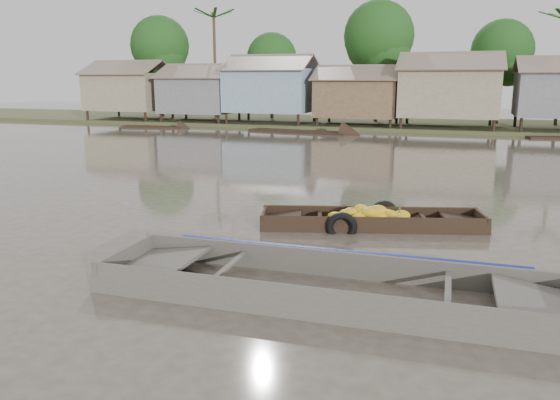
% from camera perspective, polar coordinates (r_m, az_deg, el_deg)
% --- Properties ---
extents(ground, '(120.00, 120.00, 0.00)m').
position_cam_1_polar(ground, '(11.80, 1.21, -5.48)').
color(ground, '#4B4239').
rests_on(ground, ground).
extents(riverbank, '(120.00, 12.47, 10.22)m').
position_cam_1_polar(riverbank, '(42.60, 18.06, 11.29)').
color(riverbank, '#384723').
rests_on(riverbank, ground).
extents(banana_boat, '(5.70, 2.70, 0.79)m').
position_cam_1_polar(banana_boat, '(13.91, 9.21, -2.14)').
color(banana_boat, black).
rests_on(banana_boat, ground).
extents(viewer_boat, '(8.17, 2.23, 0.66)m').
position_cam_1_polar(viewer_boat, '(9.52, 5.49, -9.62)').
color(viewer_boat, '#4A453E').
rests_on(viewer_boat, ground).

